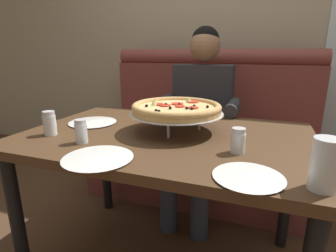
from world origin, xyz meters
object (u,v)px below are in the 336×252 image
diner_main (200,112)px  plate_near_left (248,175)px  plate_near_right (93,121)px  dining_table (166,151)px  pizza (176,109)px  plate_far_side (98,156)px  shaker_oregano (81,133)px  booth_bench (204,142)px  shaker_pepper_flakes (50,125)px  shaker_parmesan (238,142)px  drinking_glass (325,167)px

diner_main → plate_near_left: diner_main is taller
plate_near_left → plate_near_right: size_ratio=0.86×
dining_table → pizza: (0.03, 0.05, 0.20)m
plate_near_right → plate_far_side: (0.31, -0.41, 0.00)m
diner_main → shaker_oregano: bearing=-109.0°
plate_near_left → booth_bench: bearing=107.4°
dining_table → plate_far_side: (-0.12, -0.37, 0.10)m
shaker_pepper_flakes → shaker_parmesan: bearing=4.1°
drinking_glass → shaker_pepper_flakes: bearing=172.4°
shaker_parmesan → shaker_oregano: (-0.63, -0.11, 0.00)m
shaker_oregano → shaker_parmesan: bearing=9.6°
pizza → shaker_pepper_flakes: 0.59m
booth_bench → drinking_glass: size_ratio=11.43×
dining_table → diner_main: diner_main is taller
plate_near_left → shaker_oregano: bearing=171.7°
plate_near_right → drinking_glass: size_ratio=1.69×
dining_table → shaker_oregano: size_ratio=13.08×
diner_main → drinking_glass: size_ratio=8.57×
booth_bench → plate_near_right: booth_bench is taller
shaker_oregano → diner_main: bearing=71.0°
diner_main → pizza: size_ratio=2.88×
shaker_oregano → dining_table: bearing=40.1°
plate_near_left → drinking_glass: size_ratio=1.46×
dining_table → drinking_glass: bearing=-30.3°
dining_table → plate_near_left: 0.53m
dining_table → diner_main: 0.64m
booth_bench → plate_far_side: booth_bench is taller
shaker_parmesan → plate_far_side: 0.52m
pizza → shaker_oregano: 0.44m
shaker_parmesan → plate_near_right: (-0.77, 0.18, -0.03)m
diner_main → shaker_parmesan: bearing=-67.3°
shaker_pepper_flakes → drinking_glass: 1.09m
diner_main → plate_near_left: size_ratio=5.88×
dining_table → booth_bench: bearing=90.0°
shaker_oregano → plate_near_left: bearing=-8.3°
shaker_parmesan → shaker_oregano: size_ratio=0.96×
shaker_parmesan → plate_far_side: size_ratio=0.38×
diner_main → pizza: bearing=-88.3°
pizza → plate_far_side: 0.46m
pizza → shaker_pepper_flakes: (-0.53, -0.25, -0.06)m
dining_table → shaker_parmesan: (0.34, -0.14, 0.13)m
booth_bench → plate_near_right: 1.03m
pizza → plate_near_left: 0.54m
dining_table → plate_near_right: bearing=174.3°
diner_main → plate_near_left: 1.05m
diner_main → drinking_glass: bearing=-59.7°
booth_bench → plate_near_left: 1.35m
plate_near_right → shaker_parmesan: bearing=-13.1°
pizza → plate_near_right: (-0.47, -0.01, -0.10)m
plate_near_right → plate_near_left: bearing=-25.0°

